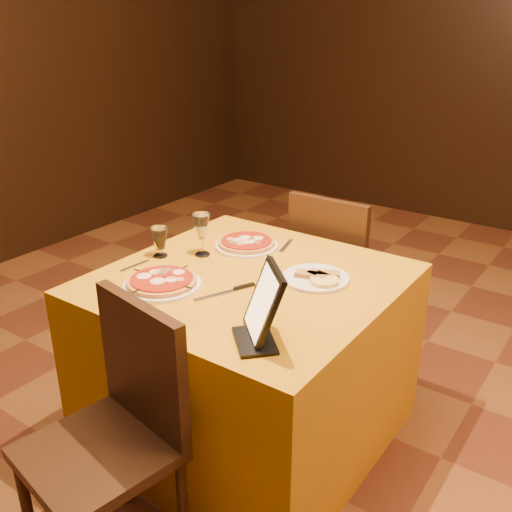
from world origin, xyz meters
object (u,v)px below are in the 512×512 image
Objects in this scene: main_table at (249,358)px; water_glass at (160,242)px; chair_main_far at (342,273)px; wine_glass at (202,234)px; pizza_near at (162,283)px; pizza_far at (246,244)px; chair_main_near at (97,453)px; tablet at (264,303)px.

water_glass is at bearing -173.92° from main_table.
main_table is at bearing 6.08° from water_glass.
chair_main_far reaches higher than water_glass.
wine_glass is at bearing 68.90° from chair_main_far.
pizza_near is 0.51m from pizza_far.
water_glass is at bearing 63.84° from chair_main_far.
pizza_near is 2.29× the size of water_glass.
pizza_near is at bearing -77.03° from wine_glass.
chair_main_far is at bearing 63.76° from water_glass.
chair_main_near is at bearing -79.59° from pizza_far.
pizza_far is at bearing 173.84° from tablet.
pizza_near is at bearing -44.75° from water_glass.
pizza_near is (-0.22, -1.09, 0.31)m from chair_main_far.
main_table is 0.50m from pizza_far.
chair_main_far is 0.69m from pizza_far.
main_table is at bearing -52.36° from pizza_far.
tablet is at bearing -34.03° from wine_glass.
water_glass is 0.79m from tablet.
tablet is (0.30, -1.17, 0.41)m from chair_main_far.
main_table is 0.56m from wine_glass.
chair_main_far reaches higher than pizza_far.
chair_main_near is (-0.00, -0.80, 0.08)m from main_table.
chair_main_far is at bearing 90.00° from main_table.
chair_main_far is 1.05m from water_glass.
water_glass is at bearing 135.25° from pizza_near.
pizza_far is 1.15× the size of tablet.
chair_main_far is (0.00, 1.64, 0.00)m from chair_main_near.
water_glass reaches higher than main_table.
wine_glass is 0.78× the size of tablet.
pizza_far reaches higher than main_table.
pizza_far is at bearing 127.64° from main_table.
main_table is 0.62m from water_glass.
wine_glass is (-0.08, 0.33, 0.08)m from pizza_near.
pizza_near is (-0.22, 0.54, 0.31)m from chair_main_near.
chair_main_near is 0.94m from water_glass.
chair_main_near is at bearing 90.08° from chair_main_far.
chair_main_far is 7.00× the size of water_glass.
main_table is at bearing 90.08° from chair_main_far.
main_table is 1.21× the size of chair_main_near.
wine_glass reaches higher than chair_main_far.
chair_main_far is at bearing 68.82° from wine_glass.
chair_main_near reaches higher than water_glass.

